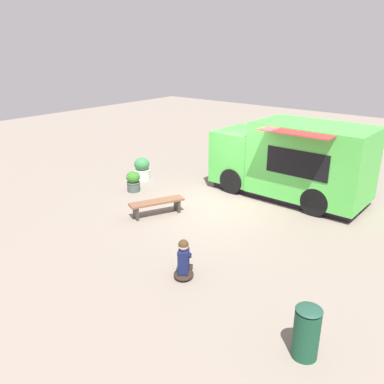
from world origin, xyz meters
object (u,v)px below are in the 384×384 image
at_px(plaza_bench, 157,204).
at_px(trash_bin, 307,332).
at_px(planter_flowering_near, 133,181).
at_px(planter_flowering_far, 142,169).
at_px(food_truck, 292,162).
at_px(person_customer, 184,262).

distance_m(plaza_bench, trash_bin, 6.43).
relative_size(plaza_bench, trash_bin, 1.76).
height_order(planter_flowering_near, planter_flowering_far, planter_flowering_far).
height_order(food_truck, planter_flowering_far, food_truck).
height_order(food_truck, trash_bin, food_truck).
relative_size(planter_flowering_near, trash_bin, 0.76).
xyz_separation_m(plaza_bench, trash_bin, (-5.86, 2.64, 0.13)).
xyz_separation_m(planter_flowering_near, planter_flowering_far, (0.71, -1.12, 0.04)).
bearing_deg(planter_flowering_far, planter_flowering_near, 122.52).
relative_size(food_truck, planter_flowering_near, 7.15).
xyz_separation_m(food_truck, person_customer, (-0.39, 5.96, -0.85)).
bearing_deg(planter_flowering_near, trash_bin, 155.51).
bearing_deg(food_truck, trash_bin, 117.90).
height_order(person_customer, trash_bin, trash_bin).
distance_m(food_truck, planter_flowering_far, 5.54).
distance_m(planter_flowering_far, plaza_bench, 3.47).
bearing_deg(person_customer, food_truck, -86.29).
distance_m(food_truck, trash_bin, 7.42).
xyz_separation_m(planter_flowering_far, plaza_bench, (-2.77, 2.09, -0.06)).
bearing_deg(planter_flowering_far, person_customer, 143.23).
bearing_deg(planter_flowering_far, food_truck, -160.80).
xyz_separation_m(food_truck, plaza_bench, (2.40, 3.89, -0.86)).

